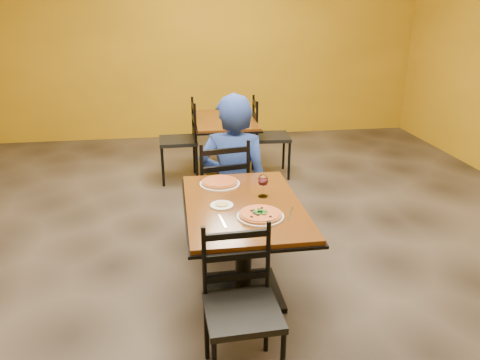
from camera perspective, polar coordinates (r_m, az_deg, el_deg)
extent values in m
cube|color=black|center=(3.98, -0.71, -9.91)|extent=(7.00, 8.00, 0.01)
cube|color=#C99216|center=(7.42, -5.16, 16.79)|extent=(7.00, 0.01, 3.00)
cube|color=#5C2C0E|center=(3.20, 0.45, -3.20)|extent=(0.80, 1.20, 0.03)
cube|color=black|center=(3.21, 0.45, -3.61)|extent=(0.83, 1.23, 0.02)
cylinder|color=black|center=(3.37, 0.43, -8.87)|extent=(0.12, 0.12, 0.66)
cube|color=black|center=(3.56, 0.41, -13.75)|extent=(0.55, 0.55, 0.04)
cube|color=#5C2C0E|center=(5.58, -1.89, 7.50)|extent=(0.72, 1.07, 0.03)
cube|color=black|center=(5.59, -1.88, 7.26)|extent=(0.75, 1.10, 0.02)
cylinder|color=black|center=(5.68, -1.84, 3.92)|extent=(0.11, 0.11, 0.66)
cube|color=black|center=(5.80, -1.80, 0.60)|extent=(0.49, 0.49, 0.04)
imported|color=navy|center=(4.17, -0.80, 1.74)|extent=(0.73, 0.56, 1.34)
cylinder|color=white|center=(3.00, 2.55, -4.53)|extent=(0.31, 0.31, 0.01)
cylinder|color=maroon|center=(3.00, 2.55, -4.25)|extent=(0.28, 0.28, 0.02)
cylinder|color=white|center=(3.53, -2.54, -0.47)|extent=(0.31, 0.31, 0.01)
cylinder|color=#C76926|center=(3.53, -2.54, -0.22)|extent=(0.28, 0.28, 0.02)
cylinder|color=white|center=(3.16, -2.29, -3.17)|extent=(0.16, 0.16, 0.01)
cylinder|color=tan|center=(3.16, -2.29, -3.02)|extent=(0.09, 0.09, 0.01)
cube|color=silver|center=(2.94, -2.20, -5.14)|extent=(0.04, 0.19, 0.00)
cube|color=silver|center=(3.07, 6.28, -4.13)|extent=(0.09, 0.20, 0.00)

